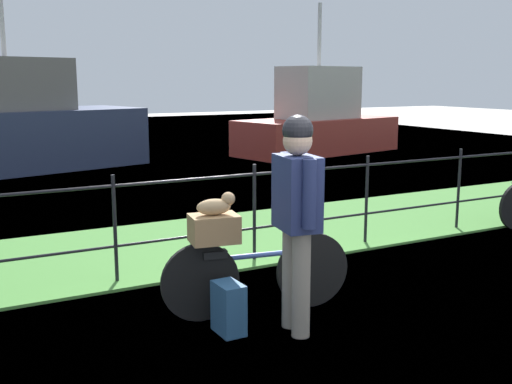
# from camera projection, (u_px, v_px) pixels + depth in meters

# --- Properties ---
(ground_plane) EXTENTS (60.00, 60.00, 0.00)m
(ground_plane) POSITION_uv_depth(u_px,v_px,m) (376.00, 328.00, 4.82)
(ground_plane) COLOR #B2ADA3
(grass_strip) EXTENTS (27.00, 2.40, 0.03)m
(grass_strip) POSITION_uv_depth(u_px,v_px,m) (217.00, 240.00, 7.41)
(grass_strip) COLOR #478438
(grass_strip) RESTS_ON ground
(harbor_water) EXTENTS (30.00, 30.00, 0.00)m
(harbor_water) POSITION_uv_depth(u_px,v_px,m) (62.00, 157.00, 15.48)
(harbor_water) COLOR slate
(harbor_water) RESTS_ON ground
(iron_fence) EXTENTS (18.04, 0.04, 1.06)m
(iron_fence) POSITION_uv_depth(u_px,v_px,m) (254.00, 206.00, 6.47)
(iron_fence) COLOR black
(iron_fence) RESTS_ON ground
(bicycle_main) EXTENTS (1.62, 0.32, 0.65)m
(bicycle_main) POSITION_uv_depth(u_px,v_px,m) (256.00, 274.00, 5.08)
(bicycle_main) COLOR black
(bicycle_main) RESTS_ON ground
(wooden_crate) EXTENTS (0.42, 0.33, 0.22)m
(wooden_crate) POSITION_uv_depth(u_px,v_px,m) (214.00, 229.00, 4.88)
(wooden_crate) COLOR #A87F51
(wooden_crate) RESTS_ON bicycle_main
(terrier_dog) EXTENTS (0.32, 0.18, 0.18)m
(terrier_dog) POSITION_uv_depth(u_px,v_px,m) (217.00, 205.00, 4.86)
(terrier_dog) COLOR tan
(terrier_dog) RESTS_ON wooden_crate
(cyclist_person) EXTENTS (0.32, 0.53, 1.68)m
(cyclist_person) POSITION_uv_depth(u_px,v_px,m) (297.00, 205.00, 4.59)
(cyclist_person) COLOR gray
(cyclist_person) RESTS_ON ground
(backpack_on_paving) EXTENTS (0.18, 0.28, 0.40)m
(backpack_on_paving) POSITION_uv_depth(u_px,v_px,m) (229.00, 308.00, 4.70)
(backpack_on_paving) COLOR #28517A
(backpack_on_paving) RESTS_ON ground
(moored_boat_near) EXTENTS (5.92, 3.44, 3.98)m
(moored_boat_near) POSITION_uv_depth(u_px,v_px,m) (10.00, 129.00, 12.95)
(moored_boat_near) COLOR #2D3856
(moored_boat_near) RESTS_ON ground
(moored_boat_mid) EXTENTS (4.87, 2.68, 3.86)m
(moored_boat_mid) POSITION_uv_depth(u_px,v_px,m) (318.00, 122.00, 16.14)
(moored_boat_mid) COLOR #9E3328
(moored_boat_mid) RESTS_ON ground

